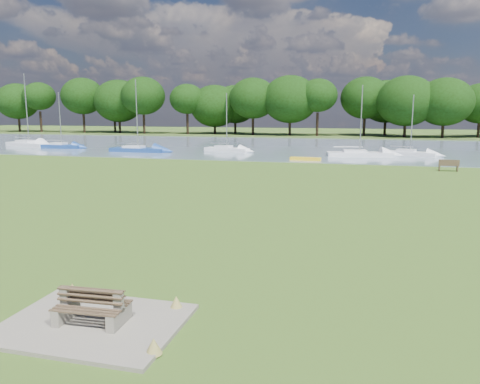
% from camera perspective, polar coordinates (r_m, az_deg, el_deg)
% --- Properties ---
extents(ground, '(220.00, 220.00, 0.00)m').
position_cam_1_polar(ground, '(24.50, 0.11, -1.98)').
color(ground, olive).
extents(river, '(220.00, 40.00, 0.10)m').
position_cam_1_polar(river, '(65.67, 9.44, 5.41)').
color(river, gray).
rests_on(river, ground).
extents(far_bank, '(220.00, 20.00, 0.40)m').
position_cam_1_polar(far_bank, '(95.52, 11.15, 6.75)').
color(far_bank, '#4C6626').
rests_on(far_bank, ground).
extents(concrete_pad, '(4.20, 3.20, 0.10)m').
position_cam_1_polar(concrete_pad, '(12.10, -17.48, -15.07)').
color(concrete_pad, gray).
rests_on(concrete_pad, ground).
extents(bench_pair, '(1.71, 1.06, 0.89)m').
position_cam_1_polar(bench_pair, '(11.93, -17.59, -13.26)').
color(bench_pair, gray).
rests_on(bench_pair, concrete_pad).
extents(riverbank_bench, '(1.63, 0.53, 1.00)m').
position_cam_1_polar(riverbank_bench, '(42.88, 24.08, 2.98)').
color(riverbank_bench, brown).
rests_on(riverbank_bench, ground).
extents(kayak, '(3.14, 0.91, 0.31)m').
position_cam_1_polar(kayak, '(47.77, 7.99, 4.03)').
color(kayak, yellow).
rests_on(kayak, river).
extents(tree_line, '(159.54, 9.70, 11.74)m').
position_cam_1_polar(tree_line, '(91.24, 16.46, 10.75)').
color(tree_line, black).
rests_on(tree_line, far_bank).
extents(sailboat_0, '(5.79, 2.75, 7.01)m').
position_cam_1_polar(sailboat_0, '(57.30, -1.68, 5.37)').
color(sailboat_0, white).
rests_on(sailboat_0, river).
extents(sailboat_1, '(7.21, 3.19, 7.66)m').
position_cam_1_polar(sailboat_1, '(52.88, 14.29, 4.68)').
color(sailboat_1, white).
rests_on(sailboat_1, river).
extents(sailboat_2, '(5.72, 1.65, 7.34)m').
position_cam_1_polar(sailboat_2, '(66.93, -20.96, 5.39)').
color(sailboat_2, navy).
rests_on(sailboat_2, river).
extents(sailboat_3, '(8.04, 4.34, 9.86)m').
position_cam_1_polar(sailboat_3, '(71.65, -24.36, 5.48)').
color(sailboat_3, white).
rests_on(sailboat_3, river).
extents(sailboat_4, '(5.74, 3.28, 6.67)m').
position_cam_1_polar(sailboat_4, '(55.50, 19.97, 4.61)').
color(sailboat_4, white).
rests_on(sailboat_4, river).
extents(sailboat_6, '(6.95, 2.07, 8.61)m').
position_cam_1_polar(sailboat_6, '(58.41, -12.40, 5.23)').
color(sailboat_6, navy).
rests_on(sailboat_6, river).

